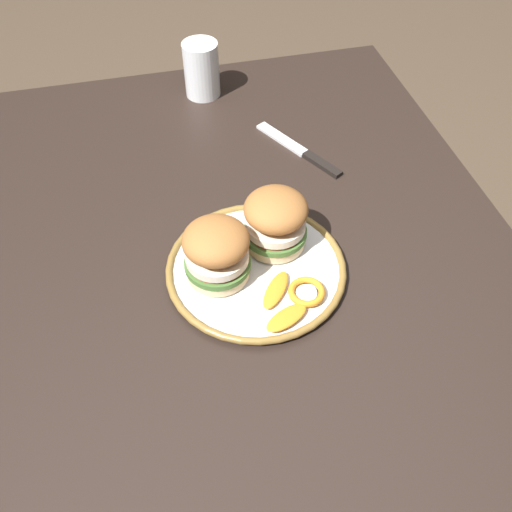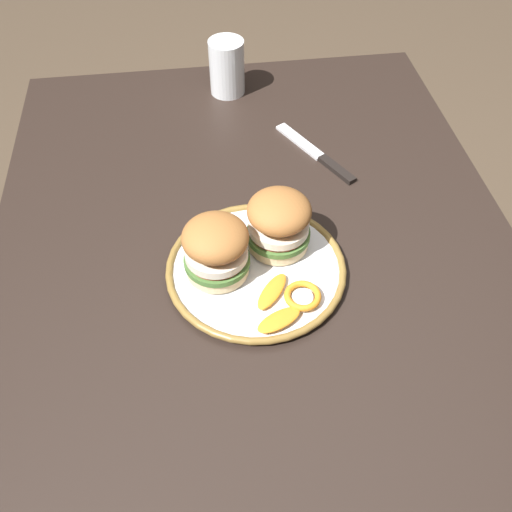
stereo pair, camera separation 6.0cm
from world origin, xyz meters
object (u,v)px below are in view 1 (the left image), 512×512
Objects in this scene: drinking_glass at (203,73)px; sandwich_half_left at (217,251)px; sandwich_half_right at (275,219)px; dinner_plate at (256,269)px; dining_table at (255,291)px; table_knife at (304,153)px.

sandwich_half_left is at bearing 172.31° from drinking_glass.
drinking_glass is (0.53, -0.07, -0.02)m from sandwich_half_left.
sandwich_half_left is at bearing 113.57° from sandwich_half_right.
drinking_glass is (0.53, -0.01, 0.04)m from dinner_plate.
dining_table is 8.33× the size of sandwich_half_right.
dining_table is 5.89× the size of table_knife.
dining_table is 0.19m from sandwich_half_left.
sandwich_half_right is at bearing -66.43° from sandwich_half_left.
dinner_plate is 0.53m from drinking_glass.
drinking_glass is at bearing 3.80° from sandwich_half_right.
table_knife is (0.27, -0.22, -0.07)m from sandwich_half_left.
sandwich_half_left is at bearing 90.61° from dinner_plate.
dinner_plate is 0.09m from sandwich_half_left.
sandwich_half_left is 0.53m from drinking_glass.
dining_table is at bearing 145.89° from table_knife.
table_knife is at bearing -34.11° from dining_table.
sandwich_half_right is 0.48m from drinking_glass.
drinking_glass is (0.48, -0.00, 0.16)m from dining_table.
drinking_glass is at bearing -1.09° from dinner_plate.
sandwich_half_left is at bearing 140.42° from table_knife.
drinking_glass reaches higher than dinner_plate.
table_knife is (0.23, -0.12, -0.07)m from sandwich_half_right.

